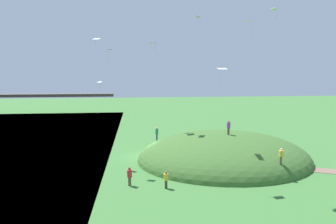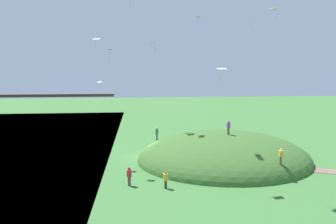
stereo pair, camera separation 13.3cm
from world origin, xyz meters
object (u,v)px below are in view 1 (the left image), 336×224
Objects in this scene: kite_0 at (100,83)px; kite_5 at (96,40)px; person_on_hilltop at (130,174)px; person_with_child at (166,178)px; kite_4 at (222,70)px; kite_6 at (198,18)px; person_watching_kites at (157,132)px; person_near_shore at (229,126)px; kite_2 at (110,51)px; kite_9 at (153,43)px; kite_1 at (275,10)px; kite_8 at (249,22)px; person_walking_path at (281,154)px.

kite_0 is 0.88× the size of kite_5.
person_with_child is at bearing -176.79° from person_on_hilltop.
kite_6 is (-1.13, 5.96, 5.44)m from kite_4.
person_watching_kites is at bearing 88.59° from person_with_child.
person_near_shore is 1.15× the size of kite_5.
kite_2 is at bearing 124.69° from kite_4.
kite_9 reaches higher than person_watching_kites.
kite_1 is at bearing -19.45° from kite_6.
kite_5 is at bearing 152.72° from kite_4.
kite_8 is (10.24, -1.86, 13.58)m from person_on_hilltop.
person_with_child is 1.11× the size of kite_5.
kite_1 reaches higher than kite_8.
kite_4 is at bearing -27.28° from kite_5.
kite_2 is 14.84m from kite_6.
person_walking_path is at bearing -34.74° from kite_6.
person_walking_path is at bearing -43.99° from kite_9.
kite_2 reaches higher than person_near_shore.
person_walking_path reaches higher than person_with_child.
kite_9 reaches higher than person_walking_path.
person_with_child is at bearing -133.63° from person_near_shore.
kite_9 reaches higher than person_near_shore.
person_with_child is (3.31, -0.96, -0.11)m from person_on_hilltop.
kite_8 is 15.60m from kite_9.
kite_4 is at bearing -55.31° from kite_2.
person_with_child is 13.22m from kite_0.
kite_1 reaches higher than kite_0.
kite_4 is at bearing -40.26° from person_walking_path.
kite_2 is 1.39× the size of kite_5.
kite_8 reaches higher than kite_0.
person_near_shore is 1.40× the size of kite_9.
person_near_shore reaches higher than person_on_hilltop.
kite_9 is (2.84, 11.85, 12.85)m from person_on_hilltop.
kite_1 is at bearing 80.86° from person_watching_kites.
person_watching_kites is 19.86m from kite_1.
person_on_hilltop is 17.59m from kite_6.
person_watching_kites reaches higher than person_on_hilltop.
kite_4 is (11.32, -16.36, -2.56)m from kite_2.
kite_8 is at bearing -9.09° from person_with_child.
kite_0 is (-3.29, 7.02, 8.12)m from person_on_hilltop.
kite_5 is (-3.35, 5.64, 12.66)m from person_on_hilltop.
kite_1 is (11.31, -8.55, 13.91)m from person_watching_kites.
person_near_shore is 0.83× the size of kite_2.
kite_8 is (1.82, -1.43, 4.00)m from kite_4.
person_walking_path is 10.36m from kite_4.
kite_1 is 18.32m from kite_5.
person_walking_path is at bearing -86.05° from kite_1.
kite_6 reaches higher than kite_9.
kite_9 is (-0.41, 0.34, 11.29)m from person_watching_kites.
kite_0 is at bearing -92.52° from kite_2.
kite_5 is at bearing 171.50° from kite_1.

